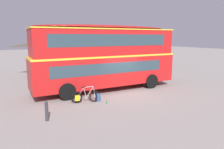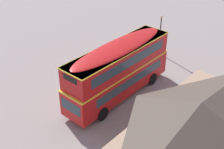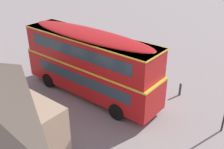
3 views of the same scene
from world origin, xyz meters
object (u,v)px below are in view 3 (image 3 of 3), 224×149
Objects in this scene: double_decker_bus at (90,62)px; touring_bicycle at (137,89)px; backpack_on_ground at (128,86)px; kerb_bollard at (180,89)px; water_bottle_green_metal at (131,84)px.

touring_bicycle is at bearing -140.75° from double_decker_bus.
kerb_bollard is at bearing -155.48° from backpack_on_ground.
double_decker_bus is 11.19× the size of kerb_bollard.
double_decker_bus is 20.23× the size of backpack_on_ground.
touring_bicycle is at bearing 32.95° from kerb_bollard.
water_bottle_green_metal is at bearing -117.47° from double_decker_bus.
water_bottle_green_metal is (-1.58, -3.04, -2.55)m from double_decker_bus.
kerb_bollard is at bearing -147.05° from touring_bicycle.
double_decker_bus is 3.74m from backpack_on_ground.
touring_bicycle is 1.78× the size of kerb_bollard.
water_bottle_green_metal is (1.03, -0.90, -0.28)m from touring_bicycle.
backpack_on_ground is (-1.79, -2.27, -2.37)m from double_decker_bus.
touring_bicycle is 1.40m from water_bottle_green_metal.
backpack_on_ground is 3.82m from kerb_bollard.
water_bottle_green_metal is at bearing -41.13° from touring_bicycle.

